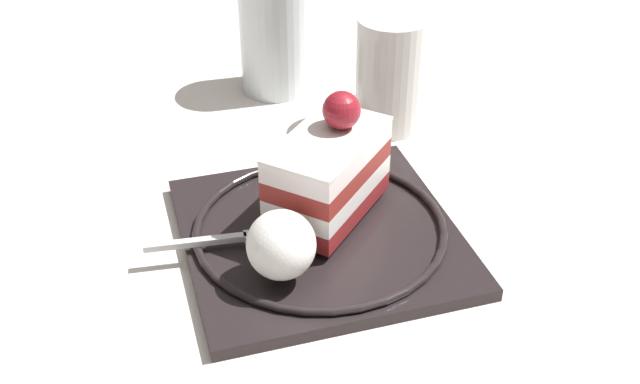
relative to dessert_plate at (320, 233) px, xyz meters
The scene contains 7 objects.
ground_plane 0.03m from the dessert_plate, 110.25° to the right, with size 2.40×2.40×0.00m, color silver.
dessert_plate is the anchor object (origin of this frame).
cake_slice 0.05m from the dessert_plate, 40.75° to the right, with size 0.11×0.12×0.10m.
whipped_cream_dollop 0.07m from the dessert_plate, 133.01° to the left, with size 0.05×0.05×0.05m, color white.
fork 0.07m from the dessert_plate, 85.15° to the left, with size 0.03×0.12×0.00m.
drink_glass_near 0.20m from the dessert_plate, 41.92° to the right, with size 0.07×0.07×0.11m.
drink_glass_far 0.28m from the dessert_plate, 12.49° to the right, with size 0.07×0.07×0.12m.
Camera 1 is at (-0.44, 0.21, 0.38)m, focal length 43.85 mm.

